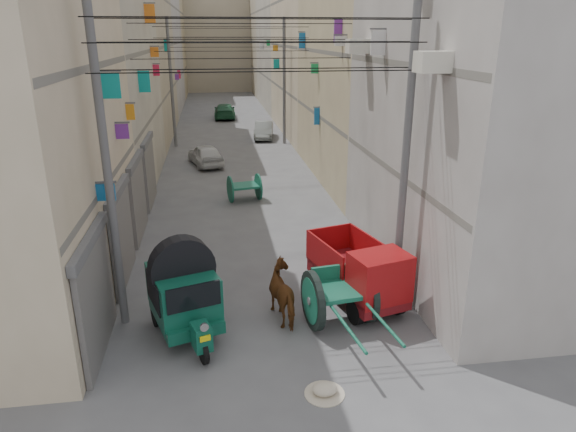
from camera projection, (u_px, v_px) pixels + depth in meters
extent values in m
cube|color=#656159|center=(104.00, 181.00, 13.90)|extent=(0.25, 9.80, 0.18)
cube|color=#656159|center=(90.00, 66.00, 12.90)|extent=(0.25, 9.80, 0.18)
cube|color=#AFA896|center=(53.00, 57.00, 22.69)|extent=(8.00, 12.00, 12.00)
cube|color=#656159|center=(149.00, 119.00, 24.16)|extent=(0.25, 11.76, 0.18)
cube|color=#656159|center=(142.00, 52.00, 23.16)|extent=(0.25, 11.76, 0.18)
cube|color=tan|center=(105.00, 34.00, 34.48)|extent=(8.00, 14.00, 14.00)
cube|color=#656159|center=(169.00, 91.00, 36.28)|extent=(0.25, 13.72, 0.18)
cube|color=#656159|center=(165.00, 46.00, 35.28)|extent=(0.25, 13.72, 0.18)
cube|color=#A59F9A|center=(135.00, 46.00, 47.90)|extent=(8.00, 14.00, 11.80)
cube|color=#656159|center=(179.00, 76.00, 49.33)|extent=(0.25, 13.72, 0.18)
cube|color=#656159|center=(177.00, 43.00, 48.33)|extent=(0.25, 13.72, 0.18)
cube|color=#656159|center=(174.00, 9.00, 47.33)|extent=(0.25, 13.72, 0.18)
cube|color=tan|center=(149.00, 36.00, 59.74)|extent=(8.00, 12.00, 13.50)
cube|color=#656159|center=(185.00, 67.00, 61.45)|extent=(0.25, 11.76, 0.18)
cube|color=#656159|center=(183.00, 41.00, 60.45)|extent=(0.25, 11.76, 0.18)
cube|color=#656159|center=(181.00, 14.00, 59.45)|extent=(0.25, 11.76, 0.18)
cube|color=#A59F9A|center=(536.00, 52.00, 14.45)|extent=(8.00, 10.00, 13.00)
cube|color=#656159|center=(396.00, 170.00, 15.03)|extent=(0.25, 9.80, 0.18)
cube|color=#656159|center=(404.00, 64.00, 14.02)|extent=(0.25, 9.80, 0.18)
cube|color=tan|center=(399.00, 55.00, 24.88)|extent=(8.00, 12.00, 12.00)
cube|color=#656159|center=(320.00, 115.00, 25.28)|extent=(0.25, 11.76, 0.18)
cube|color=#656159|center=(321.00, 51.00, 24.28)|extent=(0.25, 11.76, 0.18)
cube|color=#C6B396|center=(337.00, 34.00, 36.66)|extent=(8.00, 14.00, 14.00)
cube|color=#656159|center=(284.00, 89.00, 37.41)|extent=(0.25, 13.72, 0.18)
cube|color=#656159|center=(284.00, 46.00, 36.40)|extent=(0.25, 13.72, 0.18)
cube|color=#656159|center=(283.00, 0.00, 35.40)|extent=(0.25, 13.72, 0.18)
cube|color=#AFA896|center=(303.00, 46.00, 50.09)|extent=(8.00, 14.00, 11.80)
cube|color=#656159|center=(264.00, 75.00, 50.46)|extent=(0.25, 13.72, 0.18)
cube|color=#656159|center=(264.00, 43.00, 49.46)|extent=(0.25, 13.72, 0.18)
cube|color=#656159|center=(263.00, 9.00, 48.45)|extent=(0.25, 13.72, 0.18)
cube|color=tan|center=(285.00, 36.00, 61.92)|extent=(8.00, 12.00, 13.50)
cube|color=#656159|center=(253.00, 67.00, 62.58)|extent=(0.25, 11.76, 0.18)
cube|color=#656159|center=(253.00, 41.00, 61.58)|extent=(0.25, 11.76, 0.18)
cube|color=#656159|center=(252.00, 14.00, 60.57)|extent=(0.25, 11.76, 0.18)
cube|color=tan|center=(217.00, 38.00, 67.44)|extent=(22.00, 10.00, 13.00)
cube|color=#535358|center=(97.00, 300.00, 11.58)|extent=(0.12, 3.00, 2.60)
cube|color=#515153|center=(89.00, 241.00, 11.10)|extent=(0.18, 3.20, 0.25)
cube|color=#535358|center=(122.00, 239.00, 15.03)|extent=(0.12, 3.00, 2.60)
cube|color=#515153|center=(118.00, 192.00, 14.55)|extent=(0.18, 3.20, 0.25)
cube|color=#535358|center=(138.00, 201.00, 18.48)|extent=(0.12, 3.00, 2.60)
cube|color=#515153|center=(135.00, 161.00, 18.00)|extent=(0.18, 3.20, 0.25)
cube|color=#535358|center=(150.00, 174.00, 22.03)|extent=(0.12, 3.00, 2.60)
cube|color=#515153|center=(147.00, 141.00, 21.54)|extent=(0.18, 3.20, 0.25)
cube|color=orange|center=(275.00, 48.00, 38.56)|extent=(0.38, 0.08, 0.41)
cube|color=#CB1B40|center=(179.00, 74.00, 45.13)|extent=(0.27, 0.08, 0.71)
cube|color=#1763A5|center=(106.00, 192.00, 12.43)|extent=(0.44, 0.08, 0.42)
cube|color=#0C8984|center=(144.00, 82.00, 20.56)|extent=(0.45, 0.08, 0.84)
cube|color=silver|center=(262.00, 46.00, 48.46)|extent=(0.41, 0.08, 0.59)
cube|color=#6B268E|center=(122.00, 131.00, 15.24)|extent=(0.38, 0.08, 0.44)
cube|color=#0C8984|center=(276.00, 64.00, 38.24)|extent=(0.43, 0.08, 0.72)
cube|color=#1B974C|center=(268.00, 43.00, 43.45)|extent=(0.28, 0.08, 0.44)
cube|color=orange|center=(150.00, 14.00, 23.59)|extent=(0.48, 0.08, 0.84)
cube|color=#6B268E|center=(177.00, 77.00, 41.82)|extent=(0.31, 0.08, 0.44)
cube|color=#1B974C|center=(315.00, 69.00, 24.52)|extent=(0.35, 0.08, 0.45)
cube|color=#1763A5|center=(302.00, 40.00, 27.49)|extent=(0.34, 0.08, 0.79)
cube|color=orange|center=(130.00, 112.00, 17.25)|extent=(0.28, 0.08, 0.52)
cube|color=#0C8984|center=(166.00, 46.00, 33.07)|extent=(0.28, 0.08, 0.74)
cube|color=#1763A5|center=(317.00, 116.00, 24.79)|extent=(0.26, 0.08, 0.80)
cube|color=#0C8984|center=(379.00, 44.00, 15.10)|extent=(0.34, 0.08, 0.55)
cube|color=#0C8984|center=(111.00, 86.00, 13.64)|extent=(0.47, 0.08, 0.67)
cube|color=orange|center=(154.00, 52.00, 25.23)|extent=(0.40, 0.08, 0.47)
cube|color=#CB1B40|center=(156.00, 70.00, 26.00)|extent=(0.32, 0.08, 0.55)
cube|color=silver|center=(341.00, 41.00, 19.15)|extent=(0.47, 0.08, 0.35)
cube|color=#6B268E|center=(338.00, 31.00, 19.83)|extent=(0.32, 0.08, 0.89)
cube|color=silver|center=(378.00, 43.00, 15.00)|extent=(0.44, 0.08, 0.69)
cube|color=#CB1B40|center=(92.00, 212.00, 12.11)|extent=(0.10, 3.20, 0.80)
cube|color=#CB1B40|center=(140.00, 139.00, 20.50)|extent=(0.10, 3.20, 0.80)
cube|color=#CB1B40|center=(164.00, 102.00, 31.69)|extent=(0.10, 3.20, 0.80)
cube|color=#1B974C|center=(176.00, 84.00, 42.88)|extent=(0.10, 3.20, 0.80)
cube|color=orange|center=(419.00, 197.00, 13.22)|extent=(0.10, 3.20, 0.80)
cube|color=#0C8984|center=(338.00, 134.00, 21.61)|extent=(0.10, 3.20, 0.80)
cube|color=#6B268E|center=(294.00, 100.00, 32.80)|extent=(0.10, 3.20, 0.80)
cube|color=#1763A5|center=(272.00, 83.00, 43.99)|extent=(0.10, 3.20, 0.80)
cube|color=beige|center=(433.00, 62.00, 11.10)|extent=(0.70, 0.55, 0.45)
cube|color=beige|center=(358.00, 46.00, 16.62)|extent=(0.70, 0.55, 0.45)
cylinder|color=#515153|center=(107.00, 170.00, 11.84)|extent=(0.20, 0.20, 8.00)
cylinder|color=#515153|center=(405.00, 160.00, 12.82)|extent=(0.20, 0.20, 8.00)
cylinder|color=#515153|center=(171.00, 84.00, 32.35)|extent=(0.20, 0.20, 8.00)
cylinder|color=#515153|center=(284.00, 83.00, 33.34)|extent=(0.20, 0.20, 8.00)
cylinder|color=black|center=(263.00, 72.00, 11.13)|extent=(7.40, 0.02, 0.02)
cylinder|color=black|center=(262.00, 42.00, 10.93)|extent=(7.40, 0.02, 0.02)
cylinder|color=black|center=(262.00, 17.00, 10.76)|extent=(7.40, 0.02, 0.02)
cylinder|color=black|center=(259.00, 69.00, 12.06)|extent=(7.40, 0.02, 0.02)
cylinder|color=black|center=(258.00, 42.00, 11.86)|extent=(7.40, 0.02, 0.02)
cylinder|color=black|center=(258.00, 19.00, 11.70)|extent=(7.40, 0.02, 0.02)
cylinder|color=black|center=(244.00, 58.00, 17.19)|extent=(7.40, 0.02, 0.02)
cylinder|color=black|center=(243.00, 40.00, 16.99)|extent=(7.40, 0.02, 0.02)
cylinder|color=black|center=(243.00, 23.00, 16.82)|extent=(7.40, 0.02, 0.02)
cylinder|color=black|center=(233.00, 51.00, 24.65)|extent=(7.40, 0.02, 0.02)
cylinder|color=black|center=(233.00, 38.00, 24.45)|extent=(7.40, 0.02, 0.02)
cylinder|color=black|center=(232.00, 27.00, 24.28)|extent=(7.40, 0.02, 0.02)
cylinder|color=black|center=(227.00, 47.00, 32.11)|extent=(7.40, 0.02, 0.02)
cylinder|color=black|center=(227.00, 37.00, 31.91)|extent=(7.40, 0.02, 0.02)
cylinder|color=black|center=(227.00, 28.00, 31.74)|extent=(7.40, 0.02, 0.02)
cylinder|color=black|center=(203.00, 351.00, 11.42)|extent=(0.31, 0.62, 0.60)
cylinder|color=black|center=(156.00, 315.00, 12.91)|extent=(0.31, 0.62, 0.60)
cylinder|color=black|center=(202.00, 304.00, 13.40)|extent=(0.31, 0.62, 0.60)
cube|color=#0C4634|center=(186.00, 314.00, 12.54)|extent=(1.92, 2.37, 0.30)
cube|color=#0C4634|center=(202.00, 337.00, 11.35)|extent=(0.51, 0.58, 0.59)
cylinder|color=silver|center=(204.00, 327.00, 11.02)|extent=(0.20, 0.11, 0.19)
cube|color=#D6C70B|center=(205.00, 339.00, 11.09)|extent=(0.24, 0.10, 0.13)
cube|color=#0C4634|center=(183.00, 290.00, 12.38)|extent=(1.90, 2.18, 1.03)
cube|color=black|center=(194.00, 297.00, 11.49)|extent=(1.20, 0.44, 0.59)
cube|color=black|center=(153.00, 292.00, 12.04)|extent=(0.44, 1.25, 0.70)
cube|color=black|center=(211.00, 280.00, 12.64)|extent=(0.44, 1.25, 0.70)
cube|color=silver|center=(196.00, 329.00, 11.74)|extent=(1.30, 0.47, 0.06)
cylinder|color=black|center=(313.00, 300.00, 12.68)|extent=(0.37, 1.51, 1.50)
cylinder|color=#13553F|center=(313.00, 300.00, 12.68)|extent=(0.34, 1.19, 1.17)
cylinder|color=#515153|center=(313.00, 300.00, 12.68)|extent=(0.26, 0.22, 0.19)
cylinder|color=black|center=(365.00, 293.00, 13.05)|extent=(0.37, 1.51, 1.50)
cylinder|color=#13553F|center=(365.00, 293.00, 13.05)|extent=(0.34, 1.19, 1.17)
cylinder|color=#515153|center=(365.00, 293.00, 13.05)|extent=(0.26, 0.22, 0.19)
cylinder|color=#515153|center=(339.00, 297.00, 12.87)|extent=(1.45, 0.29, 0.09)
cube|color=#13553F|center=(339.00, 290.00, 12.80)|extent=(1.28, 1.33, 0.11)
cube|color=#13553F|center=(332.00, 272.00, 13.21)|extent=(1.13, 0.24, 0.38)
cylinder|color=#13553F|center=(344.00, 323.00, 11.50)|extent=(0.42, 2.46, 0.08)
cylinder|color=#13553F|center=(378.00, 317.00, 11.73)|extent=(0.42, 2.46, 0.08)
cylinder|color=black|center=(355.00, 312.00, 12.98)|extent=(0.34, 0.67, 0.64)
cylinder|color=black|center=(317.00, 278.00, 14.83)|extent=(0.34, 0.67, 0.64)
cylinder|color=black|center=(397.00, 302.00, 13.46)|extent=(0.34, 0.67, 0.64)
cylinder|color=black|center=(355.00, 270.00, 15.31)|extent=(0.34, 0.67, 0.64)
cube|color=maroon|center=(355.00, 283.00, 14.07)|extent=(2.21, 3.47, 0.34)
cube|color=maroon|center=(380.00, 277.00, 12.88)|extent=(1.63, 1.36, 1.22)
cube|color=black|center=(390.00, 281.00, 12.45)|extent=(1.23, 0.39, 0.53)
cube|color=maroon|center=(346.00, 266.00, 14.45)|extent=(1.97, 2.45, 0.12)
cube|color=maroon|center=(324.00, 257.00, 14.04)|extent=(0.62, 2.08, 0.83)
cube|color=maroon|center=(368.00, 249.00, 14.57)|extent=(0.62, 2.08, 0.83)
cube|color=maroon|center=(329.00, 240.00, 15.21)|extent=(1.42, 0.44, 0.83)
cylinder|color=#13553F|center=(230.00, 189.00, 22.32)|extent=(0.29, 1.17, 1.18)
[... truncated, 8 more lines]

